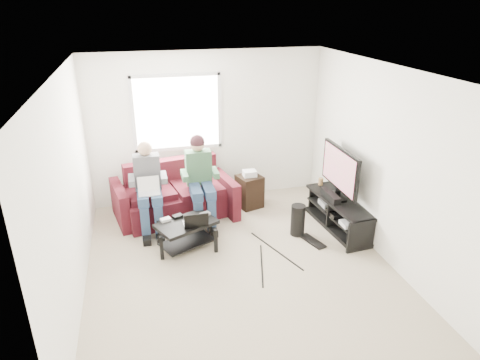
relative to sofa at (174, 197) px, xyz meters
name	(u,v)px	position (x,y,z in m)	size (l,w,h in m)	color
floor	(239,264)	(0.69, -1.67, -0.33)	(4.50, 4.50, 0.00)	tan
ceiling	(238,70)	(0.69, -1.67, 2.27)	(4.50, 4.50, 0.00)	white
wall_back	(207,128)	(0.69, 0.58, 0.97)	(4.50, 4.50, 0.00)	white
wall_front	(308,284)	(0.69, -3.92, 0.97)	(4.50, 4.50, 0.00)	white
wall_left	(69,193)	(-1.31, -1.67, 0.97)	(4.50, 4.50, 0.00)	white
wall_right	(382,163)	(2.69, -1.67, 0.97)	(4.50, 4.50, 0.00)	white
window	(177,113)	(0.19, 0.56, 1.27)	(1.48, 0.04, 1.28)	white
sofa	(174,197)	(0.00, 0.00, 0.00)	(2.05, 1.18, 0.89)	#481215
person_left	(148,184)	(-0.40, -0.34, 0.43)	(0.40, 0.71, 1.37)	navy
person_right	(200,175)	(0.40, -0.32, 0.49)	(0.40, 0.71, 1.41)	navy
laptop_silver	(149,190)	(-0.40, -0.53, 0.41)	(0.32, 0.22, 0.24)	silver
coffee_table	(187,229)	(0.07, -1.07, -0.02)	(0.96, 0.80, 0.41)	black
laptop_black	(195,217)	(0.19, -1.15, 0.21)	(0.34, 0.24, 0.24)	black
controller_a	(166,220)	(-0.21, -0.95, 0.11)	(0.14, 0.09, 0.04)	silver
controller_b	(178,216)	(-0.03, -0.89, 0.11)	(0.14, 0.09, 0.04)	black
controller_c	(205,214)	(0.37, -0.92, 0.11)	(0.14, 0.09, 0.04)	gray
tv_stand	(339,215)	(2.46, -1.07, -0.11)	(0.56, 1.47, 0.48)	black
tv	(340,170)	(2.45, -0.97, 0.61)	(0.12, 1.10, 0.81)	black
soundbar	(331,195)	(2.34, -0.97, 0.20)	(0.12, 0.50, 0.10)	black
drink_cup	(321,181)	(2.41, -0.44, 0.21)	(0.08, 0.08, 0.12)	#AA7E49
console_white	(351,223)	(2.46, -1.47, -0.04)	(0.30, 0.22, 0.06)	silver
console_grey	(331,203)	(2.46, -0.77, -0.03)	(0.34, 0.26, 0.08)	gray
console_black	(341,213)	(2.46, -1.12, -0.04)	(0.38, 0.30, 0.07)	black
subwoofer	(298,220)	(1.76, -1.10, -0.08)	(0.21, 0.21, 0.49)	black
keyboard_floor	(313,241)	(1.90, -1.38, -0.31)	(0.15, 0.46, 0.03)	black
end_table	(249,190)	(1.30, 0.02, -0.03)	(0.38, 0.38, 0.67)	black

